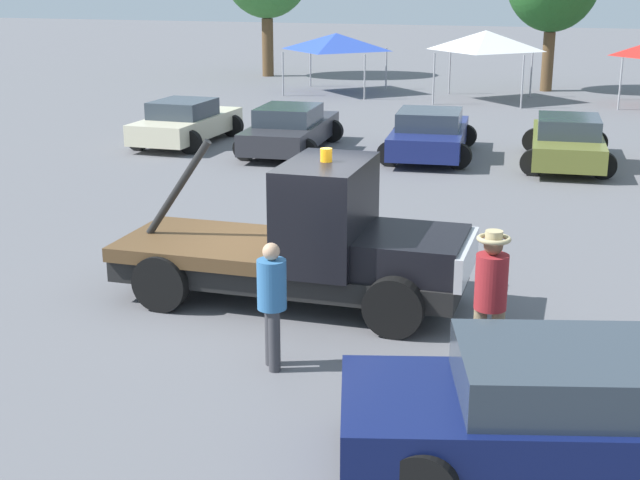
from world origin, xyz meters
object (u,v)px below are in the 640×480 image
foreground_car (577,413)px  person_near_truck (491,291)px  parked_car_charcoal (290,129)px  parked_car_cream (186,122)px  canopy_tent_white (486,41)px  person_at_hood (272,297)px  traffic_cone (427,249)px  parked_car_olive (567,141)px  tow_truck (310,245)px  parked_car_navy (430,134)px  canopy_tent_blue (336,42)px

foreground_car → person_near_truck: person_near_truck is taller
person_near_truck → parked_car_charcoal: (-7.62, 13.40, -0.48)m
parked_car_cream → canopy_tent_white: (7.14, 12.50, 1.76)m
person_at_hood → traffic_cone: 5.18m
parked_car_olive → tow_truck: bearing=160.6°
parked_car_olive → foreground_car: bearing=178.7°
tow_truck → parked_car_navy: size_ratio=1.16×
parked_car_navy → traffic_cone: (1.94, -9.53, -0.40)m
person_near_truck → canopy_tent_white: (-3.91, 26.08, 1.28)m
person_at_hood → canopy_tent_blue: canopy_tent_blue is taller
parked_car_navy → canopy_tent_white: canopy_tent_white is taller
foreground_car → canopy_tent_white: canopy_tent_white is taller
parked_car_navy → traffic_cone: 9.73m
person_at_hood → canopy_tent_white: size_ratio=0.49×
person_near_truck → traffic_cone: size_ratio=3.49×
foreground_car → parked_car_navy: (-4.81, 15.91, -0.00)m
parked_car_charcoal → traffic_cone: size_ratio=9.13×
person_at_hood → parked_car_charcoal: (-4.94, 14.09, -0.33)m
person_near_truck → canopy_tent_blue: (-10.41, 26.73, 1.05)m
person_near_truck → parked_car_olive: (0.12, 13.91, -0.48)m
foreground_car → traffic_cone: (-2.87, 6.38, -0.40)m
parked_car_cream → canopy_tent_blue: size_ratio=1.22×
parked_car_charcoal → traffic_cone: 10.84m
parked_car_cream → parked_car_navy: 7.44m
parked_car_navy → person_at_hood: bearing=177.2°
canopy_tent_white → parked_car_charcoal: bearing=-106.3°
traffic_cone → canopy_tent_white: bearing=95.9°
parked_car_charcoal → tow_truck: bearing=-163.4°
tow_truck → parked_car_charcoal: bearing=109.9°
person_at_hood → person_near_truck: bearing=160.2°
tow_truck → canopy_tent_white: bearing=90.4°
parked_car_charcoal → canopy_tent_blue: size_ratio=1.37×
parked_car_charcoal → parked_car_navy: size_ratio=1.05×
foreground_car → canopy_tent_white: bearing=83.9°
parked_car_olive → canopy_tent_white: bearing=13.3°
person_near_truck → parked_car_cream: bearing=-141.4°
person_at_hood → parked_car_cream: (-8.38, 14.27, -0.34)m
parked_car_cream → foreground_car: bearing=-142.0°
parked_car_charcoal → parked_car_olive: same height
tow_truck → person_near_truck: size_ratio=2.89×
canopy_tent_white → parked_car_navy: bearing=-88.6°
canopy_tent_blue → person_at_hood: bearing=-74.3°
parked_car_navy → parked_car_olive: bearing=-95.8°
tow_truck → person_at_hood: bearing=-84.4°
foreground_car → parked_car_navy: same height
person_at_hood → tow_truck: bearing=-116.9°
person_at_hood → canopy_tent_white: 26.83m
tow_truck → parked_car_navy: tow_truck is taller
tow_truck → person_near_truck: tow_truck is taller
foreground_car → traffic_cone: foreground_car is taller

